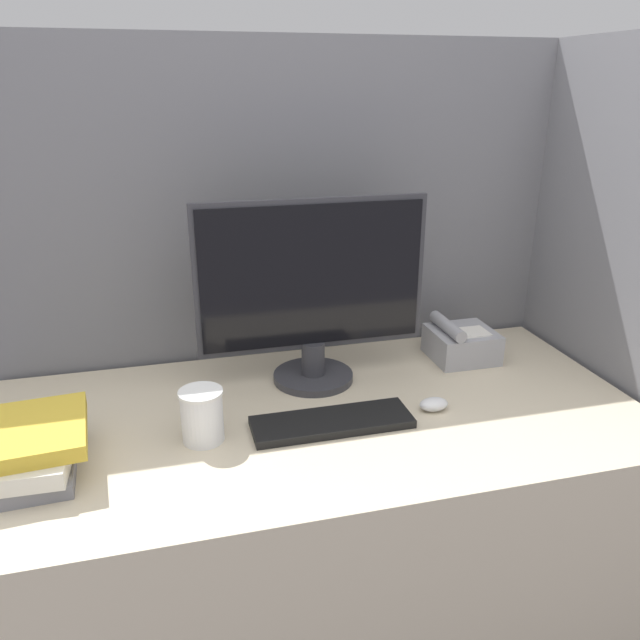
{
  "coord_description": "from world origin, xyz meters",
  "views": [
    {
      "loc": [
        -0.34,
        -0.94,
        1.55
      ],
      "look_at": [
        0.02,
        0.44,
        1.01
      ],
      "focal_mm": 35.0,
      "sensor_mm": 36.0,
      "label": 1
    }
  ],
  "objects_px": {
    "keyboard": "(332,422)",
    "book_stack": "(30,448)",
    "desk_telephone": "(461,343)",
    "monitor": "(313,295)",
    "coffee_cup": "(202,416)",
    "mouse": "(434,404)"
  },
  "relations": [
    {
      "from": "keyboard",
      "to": "coffee_cup",
      "type": "xyz_separation_m",
      "value": [
        -0.31,
        0.01,
        0.05
      ]
    },
    {
      "from": "keyboard",
      "to": "book_stack",
      "type": "xyz_separation_m",
      "value": [
        -0.67,
        -0.01,
        0.05
      ]
    },
    {
      "from": "monitor",
      "to": "coffee_cup",
      "type": "bearing_deg",
      "value": -143.11
    },
    {
      "from": "coffee_cup",
      "to": "mouse",
      "type": "bearing_deg",
      "value": -0.47
    },
    {
      "from": "coffee_cup",
      "to": "desk_telephone",
      "type": "relative_size",
      "value": 0.69
    },
    {
      "from": "mouse",
      "to": "coffee_cup",
      "type": "height_order",
      "value": "coffee_cup"
    },
    {
      "from": "coffee_cup",
      "to": "book_stack",
      "type": "bearing_deg",
      "value": -175.29
    },
    {
      "from": "book_stack",
      "to": "desk_telephone",
      "type": "height_order",
      "value": "desk_telephone"
    },
    {
      "from": "keyboard",
      "to": "mouse",
      "type": "bearing_deg",
      "value": 2.16
    },
    {
      "from": "coffee_cup",
      "to": "keyboard",
      "type": "bearing_deg",
      "value": -2.81
    },
    {
      "from": "keyboard",
      "to": "book_stack",
      "type": "height_order",
      "value": "book_stack"
    },
    {
      "from": "mouse",
      "to": "desk_telephone",
      "type": "bearing_deg",
      "value": 52.75
    },
    {
      "from": "desk_telephone",
      "to": "monitor",
      "type": "bearing_deg",
      "value": -176.37
    },
    {
      "from": "mouse",
      "to": "desk_telephone",
      "type": "relative_size",
      "value": 0.41
    },
    {
      "from": "desk_telephone",
      "to": "book_stack",
      "type": "bearing_deg",
      "value": -165.31
    },
    {
      "from": "monitor",
      "to": "keyboard",
      "type": "distance_m",
      "value": 0.35
    },
    {
      "from": "book_stack",
      "to": "monitor",
      "type": "bearing_deg",
      "value": 21.62
    },
    {
      "from": "monitor",
      "to": "desk_telephone",
      "type": "distance_m",
      "value": 0.51
    },
    {
      "from": "coffee_cup",
      "to": "desk_telephone",
      "type": "distance_m",
      "value": 0.83
    },
    {
      "from": "coffee_cup",
      "to": "book_stack",
      "type": "xyz_separation_m",
      "value": [
        -0.36,
        -0.03,
        -0.01
      ]
    },
    {
      "from": "mouse",
      "to": "coffee_cup",
      "type": "distance_m",
      "value": 0.58
    },
    {
      "from": "monitor",
      "to": "keyboard",
      "type": "height_order",
      "value": "monitor"
    }
  ]
}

